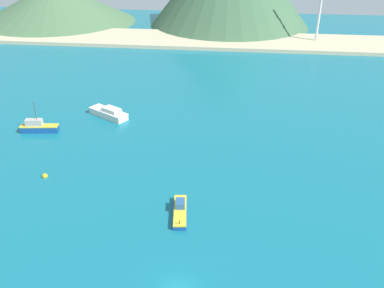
% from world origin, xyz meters
% --- Properties ---
extents(ground, '(260.00, 280.00, 0.50)m').
position_xyz_m(ground, '(0.00, 30.00, -0.25)').
color(ground, '#146B7F').
extents(fishing_boat_0, '(2.85, 7.87, 1.85)m').
position_xyz_m(fishing_boat_0, '(-1.87, 14.67, 0.61)').
color(fishing_boat_0, '#14478C').
rests_on(fishing_boat_0, ground).
extents(fishing_boat_7, '(9.95, 7.59, 2.42)m').
position_xyz_m(fishing_boat_7, '(-22.73, 47.76, 0.95)').
color(fishing_boat_7, silver).
rests_on(fishing_boat_7, ground).
extents(fishing_boat_8, '(7.95, 2.86, 6.76)m').
position_xyz_m(fishing_boat_8, '(-35.14, 38.75, 1.09)').
color(fishing_boat_8, '#14478C').
rests_on(fishing_boat_8, ground).
extents(buoy_1, '(0.95, 0.95, 0.95)m').
position_xyz_m(buoy_1, '(-26.60, 22.22, 0.17)').
color(buoy_1, gold).
rests_on(buoy_1, ground).
extents(beach_strip, '(247.00, 23.27, 1.20)m').
position_xyz_m(beach_strip, '(0.00, 114.84, 0.60)').
color(beach_strip, '#C6B793').
rests_on(beach_strip, ground).
extents(hill_west, '(65.94, 65.94, 16.19)m').
position_xyz_m(hill_west, '(-72.43, 139.00, 8.09)').
color(hill_west, '#476B47').
rests_on(hill_west, ground).
extents(radio_tower, '(2.57, 2.05, 25.67)m').
position_xyz_m(radio_tower, '(31.74, 116.84, 13.09)').
color(radio_tower, silver).
rests_on(radio_tower, ground).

